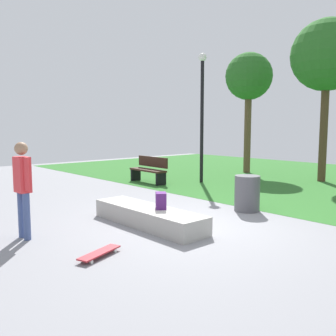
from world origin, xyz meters
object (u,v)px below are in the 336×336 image
object	(u,v)px
skateboard_by_ledge	(100,253)
concrete_ledge	(148,216)
lamp_post	(202,105)
tree_tall_oak	(327,56)
skater_performing_trick	(23,183)
trash_bin	(247,193)
park_bench_far_left	(149,169)
backpack_on_ledge	(161,201)
tree_slender_maple	(249,78)

from	to	relation	value
skateboard_by_ledge	concrete_ledge	bearing A→B (deg)	118.75
lamp_post	tree_tall_oak	bearing A→B (deg)	51.51
concrete_ledge	tree_tall_oak	world-z (taller)	tree_tall_oak
skater_performing_trick	skateboard_by_ledge	size ratio (longest dim) A/B	2.08
trash_bin	park_bench_far_left	bearing A→B (deg)	168.01
park_bench_far_left	tree_tall_oak	world-z (taller)	tree_tall_oak
skater_performing_trick	park_bench_far_left	world-z (taller)	skater_performing_trick
backpack_on_ledge	park_bench_far_left	bearing A→B (deg)	0.34
skateboard_by_ledge	skater_performing_trick	bearing A→B (deg)	-163.80
backpack_on_ledge	skater_performing_trick	xyz separation A→B (m)	(-1.02, -2.30, 0.48)
lamp_post	concrete_ledge	bearing A→B (deg)	-57.25
tree_tall_oak	skateboard_by_ledge	bearing A→B (deg)	-82.02
backpack_on_ledge	trash_bin	bearing A→B (deg)	-60.14
skateboard_by_ledge	trash_bin	bearing A→B (deg)	95.03
tree_slender_maple	trash_bin	distance (m)	8.25
concrete_ledge	backpack_on_ledge	bearing A→B (deg)	25.27
tree_slender_maple	lamp_post	bearing A→B (deg)	-79.65
skateboard_by_ledge	trash_bin	size ratio (longest dim) A/B	0.99
skater_performing_trick	tree_slender_maple	bearing A→B (deg)	106.10
skateboard_by_ledge	tree_tall_oak	size ratio (longest dim) A/B	0.14
concrete_ledge	tree_tall_oak	distance (m)	9.41
skater_performing_trick	lamp_post	distance (m)	7.75
concrete_ledge	skater_performing_trick	bearing A→B (deg)	-109.29
concrete_ledge	skater_performing_trick	distance (m)	2.45
backpack_on_ledge	trash_bin	xyz separation A→B (m)	(0.30, 2.40, -0.11)
trash_bin	tree_slender_maple	bearing A→B (deg)	126.29
skateboard_by_ledge	tree_slender_maple	xyz separation A→B (m)	(-4.78, 10.21, 3.91)
tree_slender_maple	trash_bin	bearing A→B (deg)	-53.71
tree_slender_maple	skater_performing_trick	bearing A→B (deg)	-73.90
backpack_on_ledge	tree_slender_maple	xyz separation A→B (m)	(-4.10, 8.40, 3.45)
tree_tall_oak	tree_slender_maple	bearing A→B (deg)	177.96
concrete_ledge	skateboard_by_ledge	distance (m)	1.93
park_bench_far_left	lamp_post	world-z (taller)	lamp_post
park_bench_far_left	trash_bin	world-z (taller)	park_bench_far_left
park_bench_far_left	concrete_ledge	bearing A→B (deg)	-39.20
trash_bin	backpack_on_ledge	bearing A→B (deg)	-97.16
backpack_on_ledge	skater_performing_trick	world-z (taller)	skater_performing_trick
concrete_ledge	tree_tall_oak	bearing A→B (deg)	93.33
lamp_post	trash_bin	xyz separation A→B (m)	(3.76, -2.46, -2.27)
concrete_ledge	park_bench_far_left	size ratio (longest dim) A/B	1.72
park_bench_far_left	trash_bin	bearing A→B (deg)	-11.99
backpack_on_ledge	skater_performing_trick	distance (m)	2.56
backpack_on_ledge	tree_slender_maple	bearing A→B (deg)	-26.93
park_bench_far_left	skateboard_by_ledge	bearing A→B (deg)	-44.76
skateboard_by_ledge	tree_slender_maple	distance (m)	11.93
concrete_ledge	tree_slender_maple	xyz separation A→B (m)	(-3.85, 8.52, 3.79)
park_bench_far_left	lamp_post	distance (m)	2.87
tree_slender_maple	trash_bin	xyz separation A→B (m)	(4.41, -6.00, -3.56)
tree_tall_oak	trash_bin	xyz separation A→B (m)	(1.04, -5.88, -3.98)
tree_tall_oak	park_bench_far_left	bearing A→B (deg)	-128.77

